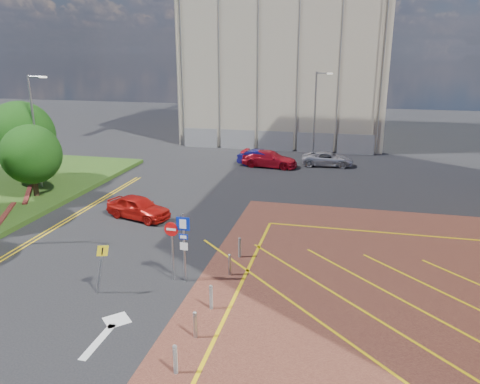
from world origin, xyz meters
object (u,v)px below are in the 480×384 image
(car_blue_back, at_px, (262,158))
(car_red_back, at_px, (270,159))
(tree_d, at_px, (21,135))
(car_silver_back, at_px, (327,159))
(sign_cluster, at_px, (179,240))
(car_red_left, at_px, (138,207))
(lamp_back, at_px, (316,111))
(lamp_left_far, at_px, (35,128))
(warning_sign, at_px, (101,263))
(tree_c, at_px, (31,154))

(car_blue_back, bearing_deg, car_red_back, -91.40)
(tree_d, relative_size, car_silver_back, 1.34)
(sign_cluster, xyz_separation_m, car_red_left, (-5.32, 7.15, -1.25))
(lamp_back, height_order, car_red_left, lamp_back)
(lamp_back, xyz_separation_m, car_blue_back, (-4.22, -4.86, -3.66))
(car_red_back, height_order, car_silver_back, car_red_back)
(tree_d, bearing_deg, lamp_back, 36.09)
(lamp_left_far, bearing_deg, car_silver_back, 32.21)
(car_blue_back, bearing_deg, lamp_back, -32.43)
(car_red_back, bearing_deg, car_silver_back, -66.38)
(lamp_left_far, distance_m, car_blue_back, 18.54)
(tree_d, relative_size, car_red_left, 1.46)
(warning_sign, height_order, car_red_back, warning_sign)
(car_blue_back, bearing_deg, sign_cluster, -170.33)
(car_red_back, relative_size, car_silver_back, 1.08)
(tree_c, relative_size, car_blue_back, 1.16)
(tree_c, bearing_deg, sign_cluster, -33.16)
(car_red_back, bearing_deg, tree_d, 126.54)
(tree_c, distance_m, lamp_left_far, 2.65)
(car_red_back, bearing_deg, car_red_left, 165.49)
(tree_d, bearing_deg, car_red_back, 30.38)
(tree_c, bearing_deg, car_silver_back, 37.43)
(tree_d, relative_size, lamp_back, 0.76)
(car_blue_back, bearing_deg, car_silver_back, -67.28)
(lamp_back, xyz_separation_m, warning_sign, (-6.58, -28.86, -2.93))
(warning_sign, relative_size, car_blue_back, 0.53)
(tree_c, height_order, car_blue_back, tree_c)
(warning_sign, bearing_deg, tree_d, 135.30)
(tree_c, bearing_deg, car_red_left, -12.42)
(car_red_left, xyz_separation_m, car_silver_back, (10.58, 16.45, -0.08))
(tree_d, distance_m, car_red_left, 12.86)
(tree_c, relative_size, car_red_back, 1.00)
(tree_d, distance_m, car_silver_back, 25.11)
(lamp_left_far, height_order, car_red_left, lamp_left_far)
(car_red_left, relative_size, car_red_back, 0.85)
(lamp_left_far, distance_m, car_silver_back, 23.94)
(sign_cluster, relative_size, warning_sign, 1.42)
(warning_sign, bearing_deg, car_red_back, 82.64)
(tree_d, height_order, car_silver_back, tree_d)
(sign_cluster, bearing_deg, tree_d, 144.42)
(lamp_left_far, xyz_separation_m, lamp_back, (18.50, 16.00, -0.30))
(warning_sign, bearing_deg, tree_c, 135.38)
(lamp_left_far, relative_size, lamp_back, 1.00)
(tree_c, bearing_deg, car_red_back, 42.74)
(tree_d, bearing_deg, tree_c, -45.00)
(lamp_left_far, xyz_separation_m, car_red_left, (9.39, -3.87, -3.95))
(sign_cluster, xyz_separation_m, car_silver_back, (5.25, 23.59, -1.33))
(tree_c, bearing_deg, lamp_back, 45.68)
(tree_c, relative_size, sign_cluster, 1.53)
(lamp_back, xyz_separation_m, sign_cluster, (-3.78, -27.02, -2.41))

